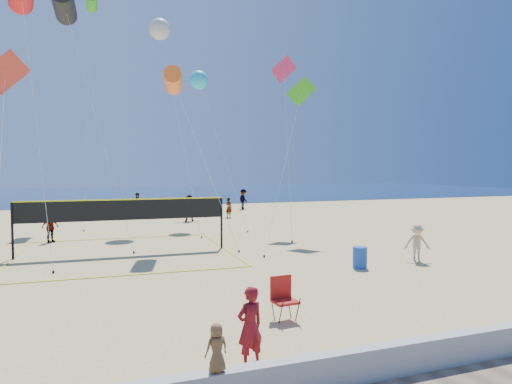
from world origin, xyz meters
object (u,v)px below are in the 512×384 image
object	(u,v)px
camp_chair	(283,295)
volleyball_net	(124,216)
trash_barrel	(360,258)
woman	(250,327)

from	to	relation	value
camp_chair	volleyball_net	xyz separation A→B (m)	(-3.12, 10.75, 1.07)
camp_chair	trash_barrel	world-z (taller)	camp_chair
trash_barrel	volleyball_net	size ratio (longest dim) A/B	0.09
camp_chair	trash_barrel	size ratio (longest dim) A/B	1.49
camp_chair	volleyball_net	size ratio (longest dim) A/B	0.13
woman	volleyball_net	size ratio (longest dim) A/B	0.17
woman	volleyball_net	distance (m)	13.17
woman	camp_chair	xyz separation A→B (m)	(1.71, 2.31, -0.16)
camp_chair	trash_barrel	xyz separation A→B (m)	(5.16, 4.45, -0.21)
volleyball_net	camp_chair	bearing A→B (deg)	-72.16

